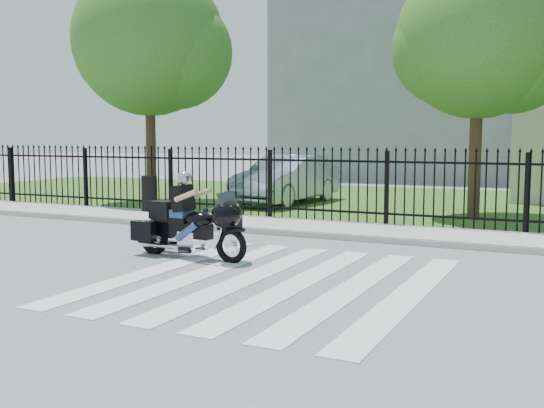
% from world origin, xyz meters
% --- Properties ---
extents(ground, '(120.00, 120.00, 0.00)m').
position_xyz_m(ground, '(0.00, 0.00, 0.00)').
color(ground, slate).
rests_on(ground, ground).
extents(crosswalk, '(5.00, 5.50, 0.01)m').
position_xyz_m(crosswalk, '(0.00, 0.00, 0.01)').
color(crosswalk, silver).
rests_on(crosswalk, ground).
extents(sidewalk, '(40.00, 2.00, 0.12)m').
position_xyz_m(sidewalk, '(0.00, 5.00, 0.06)').
color(sidewalk, '#ADAAA3').
rests_on(sidewalk, ground).
extents(curb, '(40.00, 0.12, 0.12)m').
position_xyz_m(curb, '(0.00, 4.00, 0.06)').
color(curb, '#ADAAA3').
rests_on(curb, ground).
extents(grass_strip, '(40.00, 12.00, 0.02)m').
position_xyz_m(grass_strip, '(0.00, 12.00, 0.01)').
color(grass_strip, '#29561D').
rests_on(grass_strip, ground).
extents(iron_fence, '(26.00, 0.04, 1.80)m').
position_xyz_m(iron_fence, '(0.00, 6.00, 0.90)').
color(iron_fence, black).
rests_on(iron_fence, ground).
extents(tree_left, '(4.80, 4.80, 7.58)m').
position_xyz_m(tree_left, '(-8.50, 8.50, 5.17)').
color(tree_left, '#382316').
rests_on(tree_left, ground).
extents(tree_mid, '(4.20, 4.20, 6.78)m').
position_xyz_m(tree_mid, '(1.50, 9.00, 4.67)').
color(tree_mid, '#382316').
rests_on(tree_mid, ground).
extents(building_tall, '(15.00, 10.00, 12.00)m').
position_xyz_m(building_tall, '(-3.00, 26.00, 6.00)').
color(building_tall, gray).
rests_on(building_tall, ground).
extents(motorcycle_rider, '(2.36, 0.88, 1.56)m').
position_xyz_m(motorcycle_rider, '(-2.16, 1.00, 0.64)').
color(motorcycle_rider, black).
rests_on(motorcycle_rider, ground).
extents(parked_car, '(1.93, 4.75, 1.53)m').
position_xyz_m(parked_car, '(-4.36, 9.97, 0.79)').
color(parked_car, '#8B9DAF').
rests_on(parked_car, grass_strip).
extents(litter_bin, '(0.47, 0.47, 0.96)m').
position_xyz_m(litter_bin, '(-6.50, 5.70, 0.60)').
color(litter_bin, black).
rests_on(litter_bin, sidewalk).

